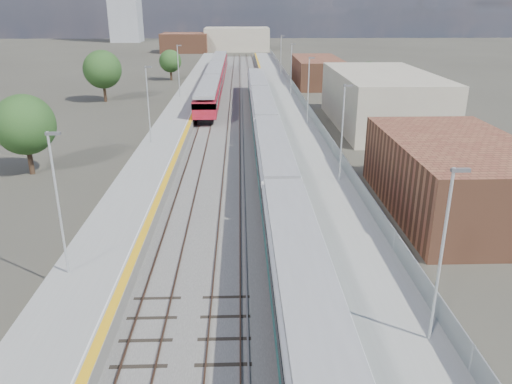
{
  "coord_description": "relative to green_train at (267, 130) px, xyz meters",
  "views": [
    {
      "loc": [
        -1.16,
        -15.05,
        14.12
      ],
      "look_at": [
        -0.17,
        16.38,
        2.2
      ],
      "focal_mm": 35.0,
      "sensor_mm": 36.0,
      "label": 1
    }
  ],
  "objects": [
    {
      "name": "green_train",
      "position": [
        0.0,
        0.0,
        0.0
      ],
      "size": [
        2.77,
        77.06,
        3.04
      ],
      "color": "black",
      "rests_on": "ground"
    },
    {
      "name": "red_train",
      "position": [
        -7.0,
        39.77,
        0.07
      ],
      "size": [
        2.96,
        60.02,
        3.74
      ],
      "color": "black",
      "rests_on": "ground"
    },
    {
      "name": "tree_d",
      "position": [
        17.69,
        30.91,
        1.32
      ],
      "size": [
        4.07,
        4.07,
        5.52
      ],
      "color": "#382619",
      "rests_on": "ground"
    },
    {
      "name": "platform_left",
      "position": [
        -10.55,
        18.37,
        -1.63
      ],
      "size": [
        4.3,
        155.0,
        8.52
      ],
      "color": "slate",
      "rests_on": "ground"
    },
    {
      "name": "tracks",
      "position": [
        -3.15,
        20.06,
        -2.04
      ],
      "size": [
        8.96,
        160.0,
        0.17
      ],
      "color": "#4C3323",
      "rests_on": "ground"
    },
    {
      "name": "platform_right",
      "position": [
        3.78,
        18.37,
        -1.61
      ],
      "size": [
        4.7,
        155.0,
        8.52
      ],
      "color": "slate",
      "rests_on": "ground"
    },
    {
      "name": "tree_b",
      "position": [
        -23.32,
        27.95,
        2.69
      ],
      "size": [
        5.67,
        5.67,
        7.68
      ],
      "color": "#382619",
      "rests_on": "ground"
    },
    {
      "name": "tree_c",
      "position": [
        -16.13,
        50.45,
        1.51
      ],
      "size": [
        4.29,
        4.29,
        5.81
      ],
      "color": "#382619",
      "rests_on": "ground"
    },
    {
      "name": "buildings",
      "position": [
        -19.62,
        104.48,
        8.56
      ],
      "size": [
        72.0,
        185.5,
        40.0
      ],
      "color": "brown",
      "rests_on": "ground"
    },
    {
      "name": "tree_a",
      "position": [
        -21.11,
        -6.78,
        2.27
      ],
      "size": [
        5.18,
        5.18,
        7.02
      ],
      "color": "#382619",
      "rests_on": "ground"
    },
    {
      "name": "ballast_bed",
      "position": [
        -3.75,
        18.38,
        -2.11
      ],
      "size": [
        10.5,
        155.0,
        0.06
      ],
      "primitive_type": "cube",
      "color": "#565451",
      "rests_on": "ground"
    },
    {
      "name": "ground",
      "position": [
        -1.5,
        15.88,
        -2.14
      ],
      "size": [
        320.0,
        320.0,
        0.0
      ],
      "primitive_type": "plane",
      "color": "#47443A",
      "rests_on": "ground"
    }
  ]
}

